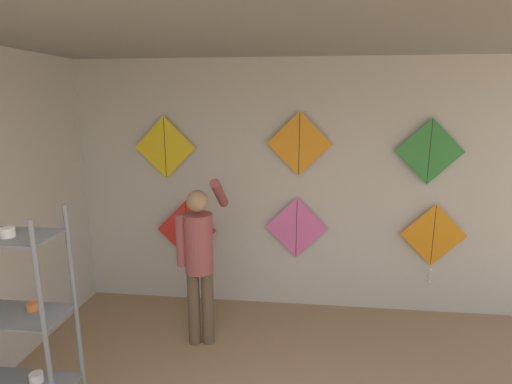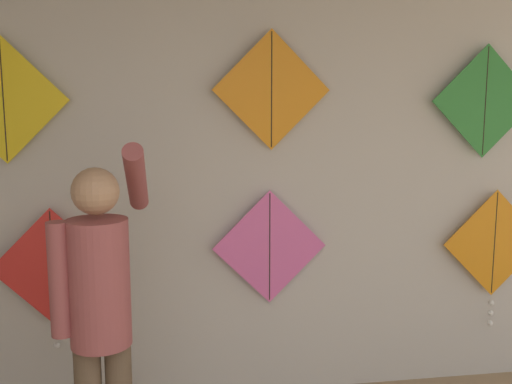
# 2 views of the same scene
# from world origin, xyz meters

# --- Properties ---
(back_panel) EXTENTS (5.71, 0.06, 2.80)m
(back_panel) POSITION_xyz_m (0.00, 3.30, 1.40)
(back_panel) COLOR beige
(back_panel) RESTS_ON ground
(shopkeeper) EXTENTS (0.42, 0.60, 1.66)m
(shopkeeper) POSITION_xyz_m (-0.87, 2.40, 0.93)
(shopkeeper) COLOR brown
(shopkeeper) RESTS_ON ground
(kite_0) EXTENTS (0.70, 0.04, 0.84)m
(kite_0) POSITION_xyz_m (-1.23, 3.21, 0.87)
(kite_0) COLOR red
(kite_1) EXTENTS (0.70, 0.01, 0.70)m
(kite_1) POSITION_xyz_m (0.04, 3.21, 0.96)
(kite_1) COLOR pink
(kite_2) EXTENTS (0.70, 0.04, 0.91)m
(kite_2) POSITION_xyz_m (1.51, 3.21, 0.90)
(kite_2) COLOR orange
(kite_3) EXTENTS (0.70, 0.01, 0.70)m
(kite_3) POSITION_xyz_m (-1.44, 3.21, 1.84)
(kite_3) COLOR yellow
(kite_4) EXTENTS (0.70, 0.01, 0.70)m
(kite_4) POSITION_xyz_m (0.04, 3.21, 1.90)
(kite_4) COLOR orange
(kite_5) EXTENTS (0.70, 0.01, 0.70)m
(kite_5) POSITION_xyz_m (1.39, 3.21, 1.84)
(kite_5) COLOR #338C38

